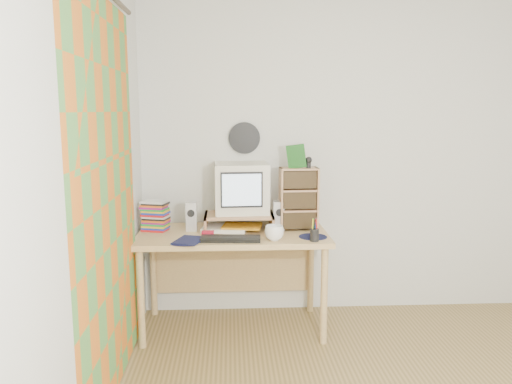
{
  "coord_description": "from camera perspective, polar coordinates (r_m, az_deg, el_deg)",
  "views": [
    {
      "loc": [
        -1.05,
        -2.23,
        1.65
      ],
      "look_at": [
        -0.86,
        1.33,
        1.06
      ],
      "focal_mm": 35.0,
      "sensor_mm": 36.0,
      "label": 1
    }
  ],
  "objects": [
    {
      "name": "pen_cup",
      "position": [
        3.48,
        6.7,
        -4.61
      ],
      "size": [
        0.07,
        0.07,
        0.12
      ],
      "primitive_type": null,
      "rotation": [
        0.0,
        0.0,
        -0.18
      ],
      "color": "black",
      "rests_on": "desk"
    },
    {
      "name": "mousepad",
      "position": [
        3.61,
        6.52,
        -5.1
      ],
      "size": [
        0.22,
        0.22,
        0.0
      ],
      "primitive_type": "cylinder",
      "rotation": [
        0.0,
        0.0,
        0.11
      ],
      "color": "black",
      "rests_on": "desk"
    },
    {
      "name": "curtain",
      "position": [
        2.83,
        -16.53,
        -1.17
      ],
      "size": [
        0.0,
        2.2,
        2.2
      ],
      "primitive_type": "plane",
      "rotation": [
        1.57,
        0.0,
        1.57
      ],
      "color": "orange",
      "rests_on": "left_wall"
    },
    {
      "name": "dvd_stack",
      "position": [
        3.83,
        -11.47,
        -2.45
      ],
      "size": [
        0.21,
        0.17,
        0.26
      ],
      "primitive_type": null,
      "rotation": [
        0.0,
        0.0,
        -0.28
      ],
      "color": "brown",
      "rests_on": "desk"
    },
    {
      "name": "papers",
      "position": [
        3.79,
        -2.81,
        -4.04
      ],
      "size": [
        0.37,
        0.29,
        0.04
      ],
      "primitive_type": null,
      "rotation": [
        0.0,
        0.0,
        -0.16
      ],
      "color": "white",
      "rests_on": "desk"
    },
    {
      "name": "speaker_left",
      "position": [
        3.78,
        -7.4,
        -2.78
      ],
      "size": [
        0.08,
        0.08,
        0.22
      ],
      "primitive_type": "cube",
      "rotation": [
        0.0,
        0.0,
        0.03
      ],
      "color": "silver",
      "rests_on": "desk"
    },
    {
      "name": "red_box",
      "position": [
        3.6,
        -5.53,
        -4.8
      ],
      "size": [
        0.09,
        0.06,
        0.04
      ],
      "primitive_type": "cube",
      "rotation": [
        0.0,
        0.0,
        -0.04
      ],
      "color": "red",
      "rests_on": "desk"
    },
    {
      "name": "wall_disc",
      "position": [
        3.97,
        -1.34,
        6.19
      ],
      "size": [
        0.25,
        0.02,
        0.25
      ],
      "primitive_type": "cylinder",
      "rotation": [
        1.57,
        0.0,
        0.0
      ],
      "color": "black",
      "rests_on": "back_wall"
    },
    {
      "name": "game_box",
      "position": [
        3.71,
        4.63,
        4.08
      ],
      "size": [
        0.14,
        0.06,
        0.17
      ],
      "primitive_type": "cube",
      "rotation": [
        0.0,
        0.0,
        -0.22
      ],
      "color": "#175318",
      "rests_on": "cd_rack"
    },
    {
      "name": "crt_monitor",
      "position": [
        3.81,
        -1.7,
        0.43
      ],
      "size": [
        0.42,
        0.42,
        0.38
      ],
      "primitive_type": "cube",
      "rotation": [
        0.0,
        0.0,
        0.06
      ],
      "color": "silver",
      "rests_on": "monitor_riser"
    },
    {
      "name": "keyboard",
      "position": [
        3.49,
        -2.93,
        -5.36
      ],
      "size": [
        0.42,
        0.16,
        0.03
      ],
      "primitive_type": "cube",
      "rotation": [
        0.0,
        0.0,
        -0.06
      ],
      "color": "black",
      "rests_on": "desk"
    },
    {
      "name": "back_wall",
      "position": [
        4.13,
        11.68,
        3.62
      ],
      "size": [
        3.5,
        0.0,
        3.5
      ],
      "primitive_type": "plane",
      "rotation": [
        1.57,
        0.0,
        0.0
      ],
      "color": "silver",
      "rests_on": "floor"
    },
    {
      "name": "left_wall",
      "position": [
        2.37,
        -20.25,
        -0.91
      ],
      "size": [
        0.0,
        3.5,
        3.5
      ],
      "primitive_type": "plane",
      "rotation": [
        1.57,
        0.0,
        1.57
      ],
      "color": "silver",
      "rests_on": "floor"
    },
    {
      "name": "cd_rack",
      "position": [
        3.78,
        4.88,
        -0.78
      ],
      "size": [
        0.29,
        0.16,
        0.47
      ],
      "primitive_type": "cube",
      "rotation": [
        0.0,
        0.0,
        0.05
      ],
      "color": "tan",
      "rests_on": "desk"
    },
    {
      "name": "mug",
      "position": [
        3.49,
        2.1,
        -4.7
      ],
      "size": [
        0.16,
        0.16,
        0.1
      ],
      "primitive_type": "imported",
      "rotation": [
        0.0,
        0.0,
        -0.25
      ],
      "color": "white",
      "rests_on": "desk"
    },
    {
      "name": "webcam",
      "position": [
        3.72,
        6.04,
        3.39
      ],
      "size": [
        0.05,
        0.05,
        0.08
      ],
      "primitive_type": null,
      "rotation": [
        0.0,
        0.0,
        -0.05
      ],
      "color": "black",
      "rests_on": "cd_rack"
    },
    {
      "name": "diary",
      "position": [
        3.51,
        -8.98,
        -5.26
      ],
      "size": [
        0.25,
        0.22,
        0.04
      ],
      "primitive_type": "imported",
      "rotation": [
        0.0,
        0.0,
        -0.31
      ],
      "color": "#0F1237",
      "rests_on": "desk"
    },
    {
      "name": "desk",
      "position": [
        3.81,
        -2.68,
        -6.37
      ],
      "size": [
        1.4,
        0.7,
        0.75
      ],
      "color": "#DAB875",
      "rests_on": "floor"
    },
    {
      "name": "speaker_right",
      "position": [
        3.78,
        2.64,
        -2.71
      ],
      "size": [
        0.09,
        0.09,
        0.22
      ],
      "primitive_type": "cube",
      "rotation": [
        0.0,
        0.0,
        -0.08
      ],
      "color": "silver",
      "rests_on": "desk"
    },
    {
      "name": "monitor_riser",
      "position": [
        3.8,
        -1.96,
        -2.89
      ],
      "size": [
        0.52,
        0.3,
        0.12
      ],
      "color": "tan",
      "rests_on": "desk"
    }
  ]
}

